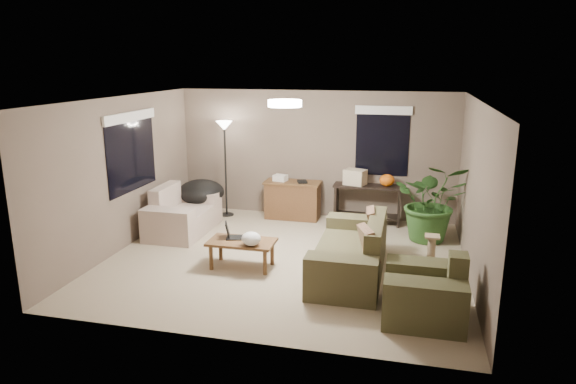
% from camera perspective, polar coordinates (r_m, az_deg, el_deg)
% --- Properties ---
extents(room_shell, '(5.50, 5.50, 5.50)m').
position_cam_1_polar(room_shell, '(7.80, -0.34, 1.07)').
color(room_shell, tan).
rests_on(room_shell, ground).
extents(main_sofa, '(0.95, 2.20, 0.85)m').
position_cam_1_polar(main_sofa, '(7.61, 7.20, -6.92)').
color(main_sofa, '#454129').
rests_on(main_sofa, ground).
extents(throw_pillows, '(0.38, 1.39, 0.47)m').
position_cam_1_polar(throw_pillows, '(7.47, 9.23, -4.51)').
color(throw_pillows, '#8C7251').
rests_on(throw_pillows, main_sofa).
extents(loveseat, '(0.90, 1.60, 0.85)m').
position_cam_1_polar(loveseat, '(9.58, -11.73, -2.62)').
color(loveseat, beige).
rests_on(loveseat, ground).
extents(armchair, '(0.95, 1.00, 0.85)m').
position_cam_1_polar(armchair, '(6.54, 15.03, -10.96)').
color(armchair, '#4B4A2D').
rests_on(armchair, ground).
extents(coffee_table, '(1.00, 0.55, 0.42)m').
position_cam_1_polar(coffee_table, '(7.80, -5.16, -5.85)').
color(coffee_table, brown).
rests_on(coffee_table, ground).
extents(laptop, '(0.42, 0.30, 0.24)m').
position_cam_1_polar(laptop, '(7.90, -6.11, -4.67)').
color(laptop, black).
rests_on(laptop, coffee_table).
extents(plastic_bag, '(0.35, 0.33, 0.20)m').
position_cam_1_polar(plastic_bag, '(7.55, -4.11, -5.20)').
color(plastic_bag, white).
rests_on(plastic_bag, coffee_table).
extents(desk, '(1.10, 0.50, 0.75)m').
position_cam_1_polar(desk, '(10.16, 0.52, -0.87)').
color(desk, brown).
rests_on(desk, ground).
extents(desk_papers, '(0.72, 0.31, 0.12)m').
position_cam_1_polar(desk_papers, '(10.08, -0.35, 1.50)').
color(desk_papers, silver).
rests_on(desk_papers, desk).
extents(console_table, '(1.30, 0.40, 0.75)m').
position_cam_1_polar(console_table, '(9.96, 8.82, -1.00)').
color(console_table, black).
rests_on(console_table, ground).
extents(pumpkin, '(0.31, 0.31, 0.23)m').
position_cam_1_polar(pumpkin, '(9.83, 10.94, 1.29)').
color(pumpkin, orange).
rests_on(pumpkin, console_table).
extents(cardboard_box, '(0.46, 0.40, 0.29)m').
position_cam_1_polar(cardboard_box, '(9.87, 7.47, 1.65)').
color(cardboard_box, beige).
rests_on(cardboard_box, console_table).
extents(papasan_chair, '(0.99, 0.99, 0.80)m').
position_cam_1_polar(papasan_chair, '(10.21, -9.61, -0.49)').
color(papasan_chair, black).
rests_on(papasan_chair, ground).
extents(floor_lamp, '(0.32, 0.32, 1.91)m').
position_cam_1_polar(floor_lamp, '(10.20, -7.06, 6.08)').
color(floor_lamp, black).
rests_on(floor_lamp, ground).
extents(ceiling_fixture, '(0.50, 0.50, 0.10)m').
position_cam_1_polar(ceiling_fixture, '(7.62, -0.36, 9.81)').
color(ceiling_fixture, white).
rests_on(ceiling_fixture, room_shell).
extents(houseplant, '(1.26, 1.39, 1.09)m').
position_cam_1_polar(houseplant, '(9.20, 15.67, -1.96)').
color(houseplant, '#2D5923').
rests_on(houseplant, ground).
extents(cat_scratching_post, '(0.32, 0.32, 0.50)m').
position_cam_1_polar(cat_scratching_post, '(8.12, 15.62, -6.58)').
color(cat_scratching_post, tan).
rests_on(cat_scratching_post, ground).
extents(window_left, '(0.05, 1.56, 1.33)m').
position_cam_1_polar(window_left, '(9.01, -17.05, 5.69)').
color(window_left, black).
rests_on(window_left, room_shell).
extents(window_back, '(1.06, 0.05, 1.33)m').
position_cam_1_polar(window_back, '(9.94, 10.48, 6.85)').
color(window_back, black).
rests_on(window_back, room_shell).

